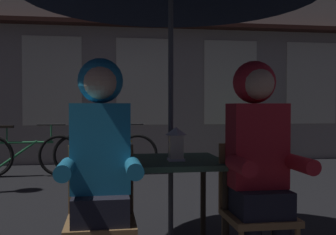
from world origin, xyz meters
The scene contains 10 objects.
cafe_table centered at (0.00, 0.00, 0.64)m, with size 0.72×0.72×0.74m.
lantern centered at (0.02, -0.08, 0.86)m, with size 0.11×0.11×0.23m.
chair_left centered at (-0.48, -0.37, 0.49)m, with size 0.40×0.40×0.87m.
chair_right centered at (0.48, -0.37, 0.49)m, with size 0.40×0.40×0.87m.
person_left_hooded centered at (-0.48, -0.43, 0.85)m, with size 0.45×0.56×1.40m.
person_right_hooded centered at (0.48, -0.43, 0.85)m, with size 0.45×0.56×1.40m.
shopfront_building centered at (0.27, 5.40, 3.09)m, with size 10.00×0.93×6.20m.
bicycle_second centered at (-1.72, 3.76, 0.35)m, with size 1.68×0.08×0.84m.
bicycle_third centered at (-0.48, 3.73, 0.35)m, with size 1.68×0.12×0.84m.
potted_plant centered at (2.43, 4.31, 0.54)m, with size 0.60×0.60×0.92m.
Camera 1 is at (-0.44, -2.77, 1.11)m, focal length 42.70 mm.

